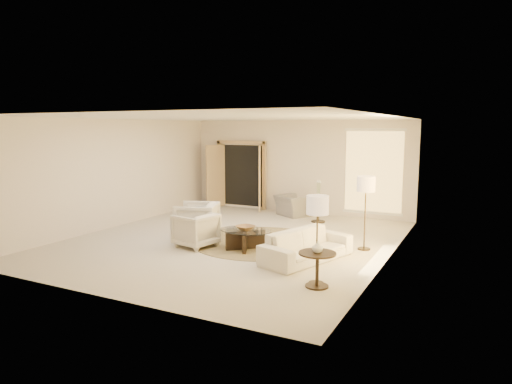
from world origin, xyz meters
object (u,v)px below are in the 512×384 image
at_px(armchair_right, 196,228).
at_px(floor_lamp_far, 318,209).
at_px(end_table, 317,263).
at_px(armchair_left, 197,219).
at_px(side_vase, 319,197).
at_px(side_table, 318,209).
at_px(bowl, 246,228).
at_px(coffee_table, 246,237).
at_px(end_vase, 318,247).
at_px(accent_chair, 293,202).
at_px(sofa, 307,246).
at_px(floor_lamp_near, 366,187).

distance_m(armchair_right, floor_lamp_far, 3.46).
height_order(end_table, floor_lamp_far, floor_lamp_far).
bearing_deg(armchair_left, side_vase, 128.08).
bearing_deg(side_table, bowl, -97.28).
height_order(coffee_table, side_vase, side_vase).
height_order(armchair_right, end_vase, armchair_right).
xyz_separation_m(coffee_table, end_vase, (2.13, -1.52, 0.40)).
xyz_separation_m(accent_chair, floor_lamp_far, (2.63, -5.36, 0.86)).
bearing_deg(armchair_left, sofa, 59.73).
relative_size(side_table, end_vase, 3.11).
height_order(armchair_left, end_table, armchair_left).
bearing_deg(floor_lamp_far, bowl, 146.15).
bearing_deg(armchair_left, side_table, 128.08).
height_order(armchair_left, floor_lamp_far, floor_lamp_far).
bearing_deg(floor_lamp_far, side_table, 108.79).
bearing_deg(floor_lamp_far, armchair_right, 160.51).
bearing_deg(armchair_left, floor_lamp_near, 81.76).
relative_size(end_table, bowl, 1.60).
distance_m(armchair_right, side_vase, 4.01).
bearing_deg(end_vase, accent_chair, 116.04).
height_order(sofa, accent_chair, accent_chair).
distance_m(armchair_right, end_vase, 3.46).
relative_size(bowl, end_vase, 2.04).
xyz_separation_m(sofa, accent_chair, (-2.00, 4.15, 0.11)).
xyz_separation_m(armchair_right, floor_lamp_far, (3.16, -1.12, 0.86)).
relative_size(armchair_right, floor_lamp_far, 0.55).
relative_size(floor_lamp_far, bowl, 3.87).
xyz_separation_m(coffee_table, end_table, (2.13, -1.52, 0.13)).
bearing_deg(armchair_right, sofa, 103.76).
xyz_separation_m(floor_lamp_near, bowl, (-2.26, -1.13, -0.87)).
bearing_deg(side_table, accent_chair, 150.97).
height_order(armchair_right, side_table, armchair_right).
bearing_deg(armchair_right, floor_lamp_near, 124.35).
distance_m(accent_chair, end_vase, 6.12).
bearing_deg(armchair_right, end_table, 80.33).
bearing_deg(side_table, sofa, -74.30).
xyz_separation_m(accent_chair, coffee_table, (0.55, -3.97, -0.14)).
bearing_deg(end_vase, floor_lamp_near, 87.29).
bearing_deg(side_table, coffee_table, -97.28).
xyz_separation_m(armchair_left, side_table, (1.92, 3.06, -0.11)).
bearing_deg(side_table, side_vase, 0.00).
relative_size(coffee_table, side_table, 2.31).
bearing_deg(floor_lamp_near, sofa, -121.79).
bearing_deg(armchair_right, accent_chair, -175.57).
bearing_deg(armchair_left, floor_lamp_far, 43.91).
bearing_deg(accent_chair, side_table, -177.70).
height_order(floor_lamp_far, bowl, floor_lamp_far).
bearing_deg(bowl, sofa, -6.98).
height_order(armchair_left, accent_chair, armchair_left).
distance_m(armchair_right, side_table, 4.00).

